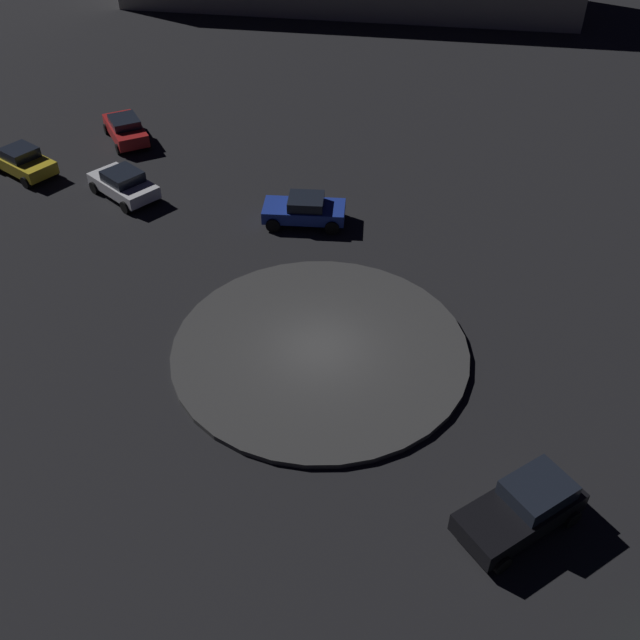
{
  "coord_description": "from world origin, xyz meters",
  "views": [
    {
      "loc": [
        15.66,
        -13.19,
        18.76
      ],
      "look_at": [
        0.0,
        0.0,
        1.59
      ],
      "focal_mm": 39.78,
      "sensor_mm": 36.0,
      "label": 1
    }
  ],
  "objects": [
    {
      "name": "car_red",
      "position": [
        -21.4,
        3.16,
        0.75
      ],
      "size": [
        4.39,
        2.75,
        1.45
      ],
      "rotation": [
        0.0,
        0.0,
        2.9
      ],
      "color": "red",
      "rests_on": "ground_plane"
    },
    {
      "name": "roundabout_island",
      "position": [
        0.0,
        0.0,
        0.11
      ],
      "size": [
        11.59,
        11.59,
        0.22
      ],
      "primitive_type": "cylinder",
      "color": "#383838",
      "rests_on": "ground_plane"
    },
    {
      "name": "car_yellow",
      "position": [
        -21.37,
        -3.04,
        0.75
      ],
      "size": [
        4.12,
        2.61,
        1.48
      ],
      "rotation": [
        0.0,
        0.0,
        6.48
      ],
      "color": "gold",
      "rests_on": "ground_plane"
    },
    {
      "name": "car_white",
      "position": [
        -15.64,
        -0.05,
        0.74
      ],
      "size": [
        4.1,
        2.39,
        1.45
      ],
      "rotation": [
        0.0,
        0.0,
        3.24
      ],
      "color": "white",
      "rests_on": "ground_plane"
    },
    {
      "name": "ground_plane",
      "position": [
        0.0,
        0.0,
        0.0
      ],
      "size": [
        117.12,
        117.12,
        0.0
      ],
      "primitive_type": "plane",
      "color": "black"
    },
    {
      "name": "car_black",
      "position": [
        9.91,
        -0.36,
        0.79
      ],
      "size": [
        2.42,
        4.2,
        1.57
      ],
      "rotation": [
        0.0,
        0.0,
        4.58
      ],
      "color": "black",
      "rests_on": "ground_plane"
    },
    {
      "name": "car_blue",
      "position": [
        -7.66,
        5.46,
        0.74
      ],
      "size": [
        4.06,
        4.08,
        1.43
      ],
      "rotation": [
        0.0,
        0.0,
        0.79
      ],
      "color": "#1E38A5",
      "rests_on": "ground_plane"
    }
  ]
}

